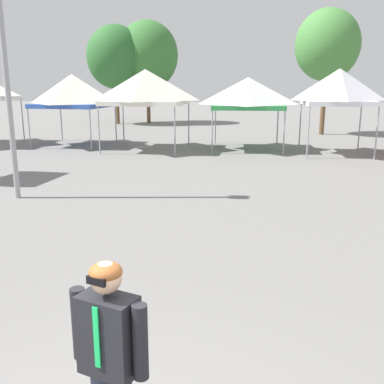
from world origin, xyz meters
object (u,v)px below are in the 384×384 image
Objects in this scene: canopy_tent_behind_left at (146,87)px; tree_behind_tents_left at (147,55)px; tree_behind_tents_right at (327,45)px; person_foreground at (110,358)px; light_pole_near_lift at (2,28)px; canopy_tent_far_left at (339,87)px; canopy_tent_right_of_center at (73,91)px; tree_behind_tents_center at (115,57)px; canopy_tent_center at (248,93)px.

tree_behind_tents_left is at bearing 103.32° from canopy_tent_behind_left.
tree_behind_tents_right is at bearing -27.32° from tree_behind_tents_left.
person_foreground is 0.24× the size of light_pole_near_lift.
tree_behind_tents_left is (-1.97, 22.89, 0.70)m from light_pole_near_lift.
canopy_tent_right_of_center is at bearing 174.80° from canopy_tent_far_left.
canopy_tent_right_of_center is at bearing -82.64° from tree_behind_tents_center.
tree_behind_tents_right is at bearing 86.25° from canopy_tent_far_left.
tree_behind_tents_left is (-7.78, 12.97, 2.45)m from canopy_tent_center.
canopy_tent_behind_left is at bearing -13.96° from canopy_tent_right_of_center.
person_foreground is (-4.35, -16.92, -1.79)m from canopy_tent_far_left.
canopy_tent_right_of_center is 0.48× the size of tree_behind_tents_right.
light_pole_near_lift is (-1.29, -9.14, 1.49)m from canopy_tent_behind_left.
canopy_tent_behind_left is at bearing 103.02° from person_foreground.
canopy_tent_center is 15.60m from tree_behind_tents_center.
tree_behind_tents_center is (-14.17, 5.11, -0.26)m from tree_behind_tents_right.
tree_behind_tents_right reaches higher than canopy_tent_right_of_center.
canopy_tent_center is 8.38m from tree_behind_tents_right.
canopy_tent_far_left is at bearing 43.15° from light_pole_near_lift.
canopy_tent_right_of_center reaches higher than canopy_tent_center.
canopy_tent_far_left is at bearing -1.02° from canopy_tent_behind_left.
canopy_tent_center is 15.32m from tree_behind_tents_left.
tree_behind_tents_center is at bearing 107.41° from person_foreground.
person_foreground is 31.36m from tree_behind_tents_center.
canopy_tent_far_left is at bearing -13.82° from canopy_tent_center.
canopy_tent_center is 0.45× the size of light_pole_near_lift.
tree_behind_tents_right is (8.80, 7.52, 2.27)m from canopy_tent_behind_left.
canopy_tent_behind_left is at bearing 178.98° from canopy_tent_far_left.
canopy_tent_right_of_center is at bearing 178.78° from canopy_tent_center.
light_pole_near_lift is (-5.82, -9.92, 1.75)m from canopy_tent_center.
tree_behind_tents_right reaches higher than canopy_tent_far_left.
tree_behind_tents_right is at bearing -19.84° from tree_behind_tents_center.
light_pole_near_lift is at bearing -121.21° from tree_behind_tents_right.
tree_behind_tents_center is 2.39m from tree_behind_tents_left.
canopy_tent_right_of_center is at bearing -92.69° from tree_behind_tents_left.
canopy_tent_far_left reaches higher than canopy_tent_center.
tree_behind_tents_right is 1.00× the size of tree_behind_tents_center.
tree_behind_tents_right is (4.86, 24.59, 4.04)m from person_foreground.
tree_behind_tents_center is at bearing 113.01° from canopy_tent_behind_left.
tree_behind_tents_center reaches higher than canopy_tent_center.
person_foreground is (-0.58, -17.85, -1.50)m from canopy_tent_center.
canopy_tent_right_of_center is 0.96× the size of canopy_tent_far_left.
canopy_tent_behind_left is 0.48× the size of light_pole_near_lift.
tree_behind_tents_left reaches higher than canopy_tent_center.
canopy_tent_center is at bearing -50.15° from tree_behind_tents_center.
canopy_tent_far_left is at bearing -43.08° from tree_behind_tents_center.
light_pole_near_lift is 22.99m from tree_behind_tents_left.
canopy_tent_right_of_center reaches higher than person_foreground.
tree_behind_tents_center is at bearing 136.92° from canopy_tent_far_left.
canopy_tent_behind_left is 9.35m from light_pole_near_lift.
tree_behind_tents_right is 13.57m from tree_behind_tents_left.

